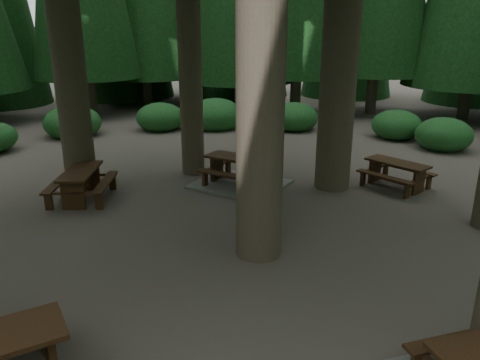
# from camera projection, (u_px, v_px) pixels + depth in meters

# --- Properties ---
(ground) EXTENTS (80.00, 80.00, 0.00)m
(ground) POSITION_uv_depth(u_px,v_px,m) (215.00, 255.00, 8.69)
(ground) COLOR #524942
(ground) RESTS_ON ground
(picnic_table_b) EXTENTS (1.63, 1.91, 0.75)m
(picnic_table_b) POSITION_uv_depth(u_px,v_px,m) (81.00, 180.00, 11.33)
(picnic_table_b) COLOR #382111
(picnic_table_b) RESTS_ON ground
(picnic_table_c) EXTENTS (2.85, 2.63, 0.78)m
(picnic_table_c) POSITION_uv_depth(u_px,v_px,m) (240.00, 176.00, 12.41)
(picnic_table_c) COLOR gray
(picnic_table_c) RESTS_ON ground
(picnic_table_d) EXTENTS (2.06, 2.03, 0.69)m
(picnic_table_d) POSITION_uv_depth(u_px,v_px,m) (397.00, 171.00, 12.18)
(picnic_table_d) COLOR #382111
(picnic_table_d) RESTS_ON ground
(shrub_ring) EXTENTS (23.86, 24.64, 1.49)m
(shrub_ring) POSITION_uv_depth(u_px,v_px,m) (256.00, 221.00, 9.19)
(shrub_ring) COLOR #1D561D
(shrub_ring) RESTS_ON ground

